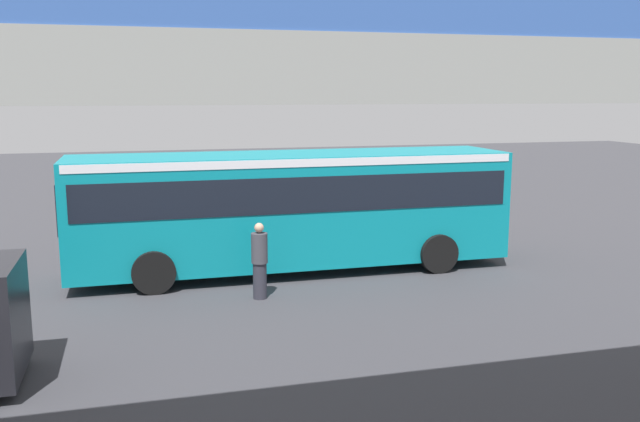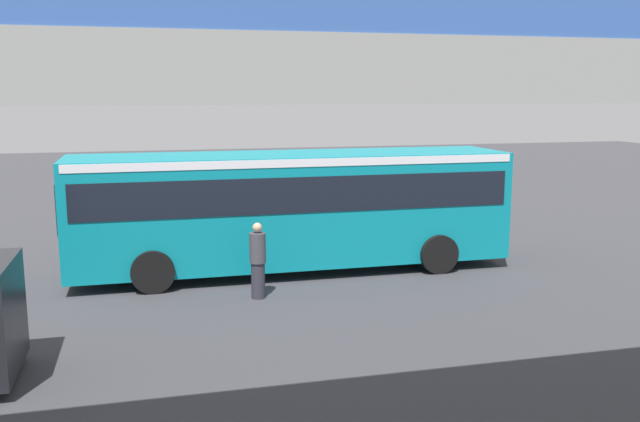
{
  "view_description": "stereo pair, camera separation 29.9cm",
  "coord_description": "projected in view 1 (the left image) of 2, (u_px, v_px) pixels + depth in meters",
  "views": [
    {
      "loc": [
        5.46,
        17.84,
        4.74
      ],
      "look_at": [
        0.75,
        0.49,
        1.6
      ],
      "focal_mm": 38.24,
      "sensor_mm": 36.0,
      "label": 1
    },
    {
      "loc": [
        5.18,
        17.91,
        4.74
      ],
      "look_at": [
        0.75,
        0.49,
        1.6
      ],
      "focal_mm": 38.24,
      "sensor_mm": 36.0,
      "label": 2
    }
  ],
  "objects": [
    {
      "name": "ground",
      "position": [
        341.0,
        263.0,
        19.18
      ],
      "size": [
        80.0,
        80.0,
        0.0
      ],
      "primitive_type": "plane",
      "color": "#38383D"
    },
    {
      "name": "city_bus",
      "position": [
        292.0,
        201.0,
        18.1
      ],
      "size": [
        11.54,
        2.85,
        3.15
      ],
      "color": "#0C8493",
      "rests_on": "ground"
    },
    {
      "name": "pedestrian",
      "position": [
        260.0,
        261.0,
        15.73
      ],
      "size": [
        0.38,
        0.38,
        1.79
      ],
      "color": "#2D2D38",
      "rests_on": "ground"
    },
    {
      "name": "traffic_sign",
      "position": [
        77.0,
        185.0,
        21.1
      ],
      "size": [
        0.08,
        0.6,
        2.8
      ],
      "color": "slate",
      "rests_on": "ground"
    },
    {
      "name": "lane_dash_leftmost",
      "position": [
        437.0,
        238.0,
        22.37
      ],
      "size": [
        2.0,
        0.2,
        0.01
      ],
      "primitive_type": "cube",
      "color": "silver",
      "rests_on": "ground"
    },
    {
      "name": "lane_dash_left",
      "position": [
        320.0,
        246.0,
        21.33
      ],
      "size": [
        2.0,
        0.2,
        0.01
      ],
      "primitive_type": "cube",
      "color": "silver",
      "rests_on": "ground"
    },
    {
      "name": "lane_dash_centre",
      "position": [
        191.0,
        253.0,
        20.3
      ],
      "size": [
        2.0,
        0.2,
        0.01
      ],
      "primitive_type": "cube",
      "color": "silver",
      "rests_on": "ground"
    }
  ]
}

